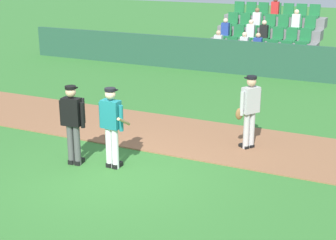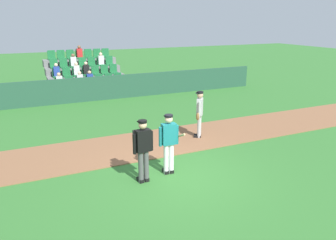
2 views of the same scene
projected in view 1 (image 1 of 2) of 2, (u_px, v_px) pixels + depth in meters
ground_plane at (113, 173)px, 10.38m from camera, size 80.00×80.00×0.00m
infield_dirt_path at (168, 133)px, 12.71m from camera, size 28.00×2.70×0.03m
dugout_fence at (250, 59)px, 18.88m from camera, size 20.00×0.16×1.30m
stadium_bleachers at (265, 47)px, 20.82m from camera, size 4.45×3.80×2.70m
batter_teal_jersey at (112, 125)px, 10.37m from camera, size 0.67×0.79×1.76m
umpire_home_plate at (73, 120)px, 10.55m from camera, size 0.59×0.33×1.76m
runner_grey_jersey at (249, 110)px, 11.41m from camera, size 0.50×0.57×1.76m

